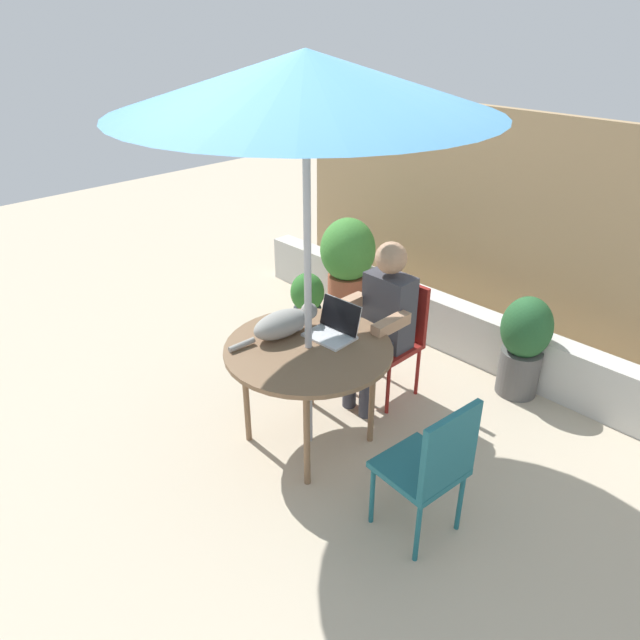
# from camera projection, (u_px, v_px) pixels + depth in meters

# --- Properties ---
(ground_plane) EXTENTS (14.00, 14.00, 0.00)m
(ground_plane) POSITION_uv_depth(u_px,v_px,m) (309.00, 439.00, 4.00)
(ground_plane) COLOR #BCAD93
(fence_back) EXTENTS (4.97, 0.08, 1.86)m
(fence_back) POSITION_uv_depth(u_px,v_px,m) (519.00, 224.00, 5.11)
(fence_back) COLOR tan
(fence_back) RESTS_ON ground
(planter_wall_low) EXTENTS (4.47, 0.20, 0.43)m
(planter_wall_low) POSITION_uv_depth(u_px,v_px,m) (457.00, 327.00, 4.95)
(planter_wall_low) COLOR beige
(planter_wall_low) RESTS_ON ground
(patio_table) EXTENTS (1.05, 1.05, 0.73)m
(patio_table) POSITION_uv_depth(u_px,v_px,m) (309.00, 355.00, 3.69)
(patio_table) COLOR brown
(patio_table) RESTS_ON ground
(patio_umbrella) EXTENTS (2.03, 2.03, 2.42)m
(patio_umbrella) POSITION_uv_depth(u_px,v_px,m) (306.00, 82.00, 2.94)
(patio_umbrella) COLOR #B7B7BC
(patio_umbrella) RESTS_ON ground
(chair_occupied) EXTENTS (0.40, 0.40, 0.88)m
(chair_occupied) POSITION_uv_depth(u_px,v_px,m) (395.00, 331.00, 4.29)
(chair_occupied) COLOR maroon
(chair_occupied) RESTS_ON ground
(chair_empty) EXTENTS (0.43, 0.43, 0.88)m
(chair_empty) POSITION_uv_depth(u_px,v_px,m) (433.00, 463.00, 3.05)
(chair_empty) COLOR #1E606B
(chair_empty) RESTS_ON ground
(person_seated) EXTENTS (0.48, 0.48, 1.22)m
(person_seated) POSITION_uv_depth(u_px,v_px,m) (382.00, 317.00, 4.12)
(person_seated) COLOR #3F3F47
(person_seated) RESTS_ON ground
(laptop) EXTENTS (0.31, 0.27, 0.21)m
(laptop) POSITION_uv_depth(u_px,v_px,m) (335.00, 326.00, 3.77)
(laptop) COLOR silver
(laptop) RESTS_ON patio_table
(cat) EXTENTS (0.22, 0.65, 0.17)m
(cat) POSITION_uv_depth(u_px,v_px,m) (284.00, 323.00, 3.75)
(cat) COLOR gray
(cat) RESTS_ON patio_table
(potted_plant_near_fence) EXTENTS (0.50, 0.50, 0.94)m
(potted_plant_near_fence) POSITION_uv_depth(u_px,v_px,m) (348.00, 261.00, 5.41)
(potted_plant_near_fence) COLOR #9E5138
(potted_plant_near_fence) RESTS_ON ground
(potted_plant_by_chair) EXTENTS (0.29, 0.29, 0.60)m
(potted_plant_by_chair) POSITION_uv_depth(u_px,v_px,m) (307.00, 303.00, 5.12)
(potted_plant_by_chair) COLOR #33383D
(potted_plant_by_chair) RESTS_ON ground
(potted_plant_corner) EXTENTS (0.37, 0.37, 0.79)m
(potted_plant_corner) POSITION_uv_depth(u_px,v_px,m) (524.00, 343.00, 4.30)
(potted_plant_corner) COLOR #595654
(potted_plant_corner) RESTS_ON ground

